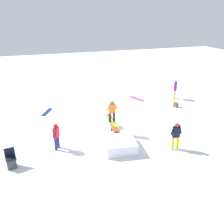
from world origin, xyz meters
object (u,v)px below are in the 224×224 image
object	(u,v)px
main_rider_on_rail	(112,112)
bystander_purple	(175,89)
folding_chair	(11,159)
loose_snowboard_navy	(47,112)
rail_feature	(112,123)
bystander_black	(176,135)
bystander_red	(56,135)
backpack_on_snow	(176,105)
loose_snowboard_magenta	(137,99)

from	to	relation	value
main_rider_on_rail	bystander_purple	bearing A→B (deg)	-64.54
main_rider_on_rail	folding_chair	xyz separation A→B (m)	(-1.75, 5.31, -0.86)
main_rider_on_rail	loose_snowboard_navy	distance (m)	5.57
rail_feature	main_rider_on_rail	size ratio (longest dim) A/B	1.54
bystander_black	bystander_red	size ratio (longest dim) A/B	1.03
bystander_black	folding_chair	xyz separation A→B (m)	(1.00, 7.69, -0.38)
loose_snowboard_navy	backpack_on_snow	bearing A→B (deg)	-75.06
main_rider_on_rail	loose_snowboard_navy	size ratio (longest dim) A/B	1.09
main_rider_on_rail	bystander_red	xyz separation A→B (m)	(-0.82, 3.19, -0.50)
rail_feature	main_rider_on_rail	bearing A→B (deg)	0.00
loose_snowboard_navy	main_rider_on_rail	bearing A→B (deg)	-116.02
bystander_purple	bystander_red	world-z (taller)	bystander_purple
loose_snowboard_navy	bystander_black	bearing A→B (deg)	-114.16
main_rider_on_rail	bystander_purple	distance (m)	7.75
rail_feature	backpack_on_snow	world-z (taller)	rail_feature
main_rider_on_rail	loose_snowboard_navy	world-z (taller)	main_rider_on_rail
backpack_on_snow	bystander_black	bearing A→B (deg)	131.49
rail_feature	folding_chair	xyz separation A→B (m)	(-1.75, 5.31, -0.14)
main_rider_on_rail	backpack_on_snow	size ratio (longest dim) A/B	4.46
backpack_on_snow	folding_chair	bearing A→B (deg)	94.86
folding_chair	main_rider_on_rail	bearing A→B (deg)	10.31
loose_snowboard_magenta	backpack_on_snow	world-z (taller)	backpack_on_snow
main_rider_on_rail	loose_snowboard_magenta	distance (m)	6.35
bystander_purple	loose_snowboard_magenta	world-z (taller)	bystander_purple
backpack_on_snow	bystander_red	bearing A→B (deg)	94.07
bystander_black	folding_chair	bearing A→B (deg)	-4.78
bystander_black	backpack_on_snow	bearing A→B (deg)	-120.26
bystander_purple	loose_snowboard_navy	bearing A→B (deg)	-53.96
rail_feature	folding_chair	bearing A→B (deg)	116.43
folding_chair	backpack_on_snow	size ratio (longest dim) A/B	2.59
bystander_purple	backpack_on_snow	xyz separation A→B (m)	(-1.66, 0.93, -0.65)
loose_snowboard_navy	folding_chair	world-z (taller)	folding_chair
bystander_purple	folding_chair	size ratio (longest dim) A/B	1.67
main_rider_on_rail	bystander_purple	size ratio (longest dim) A/B	1.03
bystander_black	loose_snowboard_magenta	world-z (taller)	bystander_black
main_rider_on_rail	bystander_red	size ratio (longest dim) A/B	1.10
loose_snowboard_magenta	folding_chair	bearing A→B (deg)	104.62
bystander_black	loose_snowboard_navy	world-z (taller)	bystander_black
bystander_red	folding_chair	distance (m)	2.35
main_rider_on_rail	bystander_purple	xyz separation A→B (m)	(4.02, -6.61, -0.45)
loose_snowboard_magenta	bystander_black	bearing A→B (deg)	147.94
bystander_red	folding_chair	world-z (taller)	bystander_red
loose_snowboard_navy	folding_chair	distance (m)	6.49
rail_feature	bystander_black	world-z (taller)	bystander_black
bystander_black	bystander_red	xyz separation A→B (m)	(1.93, 5.57, -0.02)
bystander_purple	bystander_red	distance (m)	10.93
folding_chair	rail_feature	bearing A→B (deg)	10.31
bystander_purple	rail_feature	bearing A→B (deg)	-20.57
loose_snowboard_magenta	folding_chair	size ratio (longest dim) A/B	1.66
rail_feature	loose_snowboard_navy	bearing A→B (deg)	44.43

